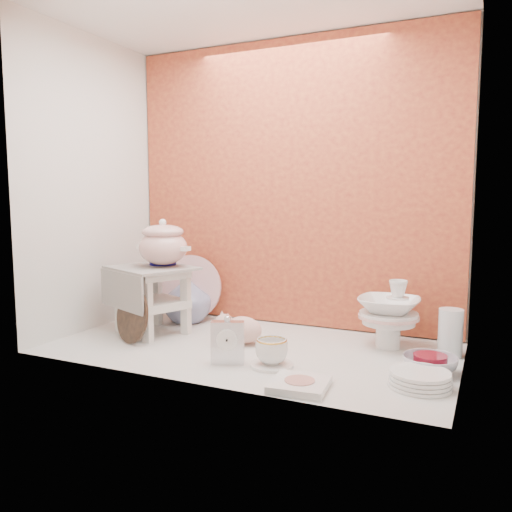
{
  "coord_description": "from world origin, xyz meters",
  "views": [
    {
      "loc": [
        0.98,
        -2.07,
        0.69
      ],
      "look_at": [
        0.02,
        0.02,
        0.42
      ],
      "focal_mm": 36.18,
      "sensor_mm": 36.0,
      "label": 1
    }
  ],
  "objects_px": {
    "step_stool": "(153,300)",
    "gold_rim_teacup": "(272,351)",
    "mantel_clock": "(228,340)",
    "plush_pig": "(243,329)",
    "porcelain_tower": "(389,314)",
    "soup_tureen": "(163,243)",
    "crystal_bowl": "(430,364)",
    "dinner_plate_stack": "(420,379)",
    "floral_platter": "(190,287)",
    "blue_white_vase": "(187,297)"
  },
  "relations": [
    {
      "from": "step_stool",
      "to": "gold_rim_teacup",
      "type": "height_order",
      "value": "step_stool"
    },
    {
      "from": "step_stool",
      "to": "mantel_clock",
      "type": "relative_size",
      "value": 2.0
    },
    {
      "from": "plush_pig",
      "to": "porcelain_tower",
      "type": "bearing_deg",
      "value": 9.56
    },
    {
      "from": "gold_rim_teacup",
      "to": "soup_tureen",
      "type": "bearing_deg",
      "value": 159.88
    },
    {
      "from": "gold_rim_teacup",
      "to": "crystal_bowl",
      "type": "relative_size",
      "value": 0.63
    },
    {
      "from": "plush_pig",
      "to": "dinner_plate_stack",
      "type": "height_order",
      "value": "plush_pig"
    },
    {
      "from": "plush_pig",
      "to": "floral_platter",
      "type": "bearing_deg",
      "value": 136.13
    },
    {
      "from": "soup_tureen",
      "to": "crystal_bowl",
      "type": "xyz_separation_m",
      "value": [
        1.29,
        -0.06,
        -0.42
      ]
    },
    {
      "from": "soup_tureen",
      "to": "porcelain_tower",
      "type": "xyz_separation_m",
      "value": [
        1.08,
        0.21,
        -0.3
      ]
    },
    {
      "from": "crystal_bowl",
      "to": "porcelain_tower",
      "type": "height_order",
      "value": "porcelain_tower"
    },
    {
      "from": "plush_pig",
      "to": "dinner_plate_stack",
      "type": "xyz_separation_m",
      "value": [
        0.82,
        -0.22,
        -0.04
      ]
    },
    {
      "from": "dinner_plate_stack",
      "to": "crystal_bowl",
      "type": "distance_m",
      "value": 0.18
    },
    {
      "from": "step_stool",
      "to": "floral_platter",
      "type": "bearing_deg",
      "value": 110.47
    },
    {
      "from": "floral_platter",
      "to": "gold_rim_teacup",
      "type": "distance_m",
      "value": 0.94
    },
    {
      "from": "floral_platter",
      "to": "plush_pig",
      "type": "height_order",
      "value": "floral_platter"
    },
    {
      "from": "floral_platter",
      "to": "dinner_plate_stack",
      "type": "distance_m",
      "value": 1.43
    },
    {
      "from": "soup_tureen",
      "to": "floral_platter",
      "type": "distance_m",
      "value": 0.42
    },
    {
      "from": "floral_platter",
      "to": "crystal_bowl",
      "type": "relative_size",
      "value": 1.73
    },
    {
      "from": "plush_pig",
      "to": "gold_rim_teacup",
      "type": "relative_size",
      "value": 1.79
    },
    {
      "from": "dinner_plate_stack",
      "to": "plush_pig",
      "type": "bearing_deg",
      "value": 164.83
    },
    {
      "from": "soup_tureen",
      "to": "floral_platter",
      "type": "relative_size",
      "value": 0.77
    },
    {
      "from": "blue_white_vase",
      "to": "dinner_plate_stack",
      "type": "height_order",
      "value": "blue_white_vase"
    },
    {
      "from": "step_stool",
      "to": "plush_pig",
      "type": "xyz_separation_m",
      "value": [
        0.5,
        0.01,
        -0.1
      ]
    },
    {
      "from": "step_stool",
      "to": "mantel_clock",
      "type": "xyz_separation_m",
      "value": [
        0.57,
        -0.27,
        -0.07
      ]
    },
    {
      "from": "soup_tureen",
      "to": "plush_pig",
      "type": "bearing_deg",
      "value": -1.91
    },
    {
      "from": "step_stool",
      "to": "blue_white_vase",
      "type": "distance_m",
      "value": 0.27
    },
    {
      "from": "dinner_plate_stack",
      "to": "gold_rim_teacup",
      "type": "bearing_deg",
      "value": -178.34
    },
    {
      "from": "step_stool",
      "to": "crystal_bowl",
      "type": "relative_size",
      "value": 1.89
    },
    {
      "from": "floral_platter",
      "to": "blue_white_vase",
      "type": "height_order",
      "value": "floral_platter"
    },
    {
      "from": "soup_tureen",
      "to": "mantel_clock",
      "type": "xyz_separation_m",
      "value": [
        0.52,
        -0.3,
        -0.36
      ]
    },
    {
      "from": "plush_pig",
      "to": "mantel_clock",
      "type": "bearing_deg",
      "value": -86.51
    },
    {
      "from": "plush_pig",
      "to": "gold_rim_teacup",
      "type": "height_order",
      "value": "plush_pig"
    },
    {
      "from": "gold_rim_teacup",
      "to": "crystal_bowl",
      "type": "distance_m",
      "value": 0.62
    },
    {
      "from": "floral_platter",
      "to": "dinner_plate_stack",
      "type": "bearing_deg",
      "value": -22.62
    },
    {
      "from": "soup_tureen",
      "to": "dinner_plate_stack",
      "type": "xyz_separation_m",
      "value": [
        1.27,
        -0.24,
        -0.43
      ]
    },
    {
      "from": "mantel_clock",
      "to": "gold_rim_teacup",
      "type": "bearing_deg",
      "value": -8.35
    },
    {
      "from": "gold_rim_teacup",
      "to": "blue_white_vase",
      "type": "bearing_deg",
      "value": 145.28
    },
    {
      "from": "step_stool",
      "to": "gold_rim_teacup",
      "type": "bearing_deg",
      "value": 5.61
    },
    {
      "from": "soup_tureen",
      "to": "mantel_clock",
      "type": "height_order",
      "value": "soup_tureen"
    },
    {
      "from": "floral_platter",
      "to": "porcelain_tower",
      "type": "relative_size",
      "value": 1.15
    },
    {
      "from": "soup_tureen",
      "to": "dinner_plate_stack",
      "type": "height_order",
      "value": "soup_tureen"
    },
    {
      "from": "porcelain_tower",
      "to": "crystal_bowl",
      "type": "bearing_deg",
      "value": -52.02
    },
    {
      "from": "floral_platter",
      "to": "mantel_clock",
      "type": "distance_m",
      "value": 0.83
    },
    {
      "from": "floral_platter",
      "to": "crystal_bowl",
      "type": "height_order",
      "value": "floral_platter"
    },
    {
      "from": "gold_rim_teacup",
      "to": "plush_pig",
      "type": "bearing_deg",
      "value": 135.91
    },
    {
      "from": "plush_pig",
      "to": "crystal_bowl",
      "type": "relative_size",
      "value": 1.12
    },
    {
      "from": "step_stool",
      "to": "mantel_clock",
      "type": "height_order",
      "value": "step_stool"
    },
    {
      "from": "blue_white_vase",
      "to": "plush_pig",
      "type": "bearing_deg",
      "value": -28.63
    },
    {
      "from": "gold_rim_teacup",
      "to": "dinner_plate_stack",
      "type": "xyz_separation_m",
      "value": [
        0.58,
        0.02,
        -0.03
      ]
    },
    {
      "from": "floral_platter",
      "to": "porcelain_tower",
      "type": "bearing_deg",
      "value": -4.99
    }
  ]
}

